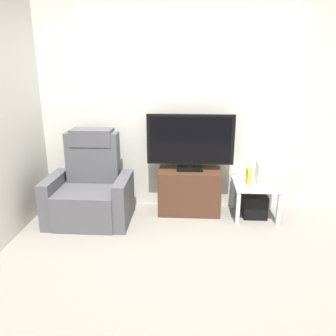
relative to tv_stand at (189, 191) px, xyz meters
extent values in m
plane|color=gray|center=(-0.07, -0.86, -0.28)|extent=(6.40, 6.40, 0.00)
cube|color=silver|center=(-0.07, 0.27, 1.02)|extent=(6.40, 0.06, 2.60)
cube|color=#4C2D1E|center=(0.00, 0.00, 0.00)|extent=(0.78, 0.41, 0.56)
cube|color=black|center=(0.00, -0.19, 0.11)|extent=(0.71, 0.02, 0.02)
cube|color=black|center=(0.00, -0.14, 0.15)|extent=(0.34, 0.11, 0.04)
cube|color=black|center=(0.00, 0.02, 0.30)|extent=(0.32, 0.20, 0.03)
cube|color=black|center=(0.00, 0.02, 0.34)|extent=(0.06, 0.04, 0.05)
cube|color=black|center=(0.00, 0.02, 0.67)|extent=(1.07, 0.05, 0.62)
cube|color=black|center=(0.00, 0.00, 0.67)|extent=(0.98, 0.01, 0.55)
cube|color=#515156|center=(-1.20, -0.34, -0.07)|extent=(0.70, 0.72, 0.42)
cube|color=#515156|center=(-1.20, -0.07, 0.45)|extent=(0.64, 0.20, 0.62)
cube|color=#515156|center=(-1.20, -0.05, 0.70)|extent=(0.50, 0.26, 0.20)
cube|color=#515156|center=(-1.62, -0.34, 0.00)|extent=(0.14, 0.68, 0.56)
cube|color=#515156|center=(-0.78, -0.34, 0.00)|extent=(0.14, 0.68, 0.56)
cube|color=silver|center=(0.81, -0.08, 0.14)|extent=(0.54, 0.54, 0.04)
cube|color=silver|center=(0.58, -0.31, -0.08)|extent=(0.04, 0.04, 0.40)
cube|color=silver|center=(1.05, -0.31, -0.08)|extent=(0.04, 0.04, 0.40)
cube|color=silver|center=(0.58, 0.16, -0.08)|extent=(0.04, 0.04, 0.40)
cube|color=silver|center=(1.05, 0.16, -0.08)|extent=(0.04, 0.04, 0.40)
cube|color=black|center=(0.81, -0.08, -0.14)|extent=(0.29, 0.29, 0.29)
cube|color=gold|center=(0.71, -0.10, 0.25)|extent=(0.05, 0.14, 0.19)
cube|color=white|center=(0.85, -0.07, 0.28)|extent=(0.07, 0.20, 0.25)
camera|label=1|loc=(-0.02, -4.05, 1.56)|focal=36.27mm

